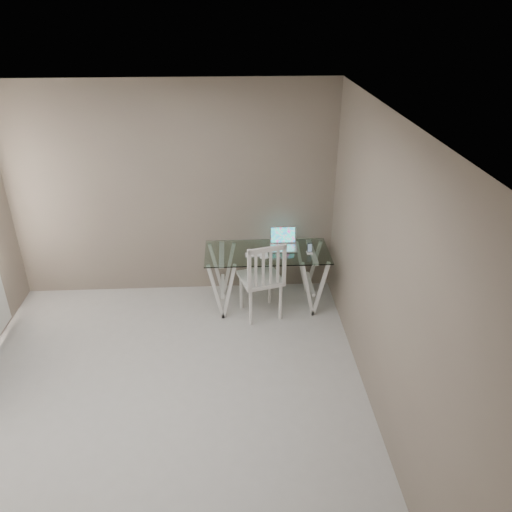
{
  "coord_description": "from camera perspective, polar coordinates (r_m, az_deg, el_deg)",
  "views": [
    {
      "loc": [
        0.7,
        -3.57,
        3.5
      ],
      "look_at": [
        0.98,
        1.48,
        0.85
      ],
      "focal_mm": 35.0,
      "sensor_mm": 36.0,
      "label": 1
    }
  ],
  "objects": [
    {
      "name": "room",
      "position": [
        4.08,
        -13.59,
        0.92
      ],
      "size": [
        4.5,
        4.52,
        2.71
      ],
      "color": "#A9A6A2",
      "rests_on": "ground"
    },
    {
      "name": "desk",
      "position": [
        6.2,
        1.23,
        -2.5
      ],
      "size": [
        1.5,
        0.7,
        0.75
      ],
      "color": "silver",
      "rests_on": "ground"
    },
    {
      "name": "chair",
      "position": [
        5.86,
        0.8,
        -2.41
      ],
      "size": [
        0.57,
        0.57,
        1.02
      ],
      "rotation": [
        0.0,
        0.0,
        0.27
      ],
      "color": "silver",
      "rests_on": "ground"
    },
    {
      "name": "laptop",
      "position": [
        6.14,
        3.17,
        1.56
      ],
      "size": [
        0.33,
        0.28,
        0.23
      ],
      "color": "silver",
      "rests_on": "desk"
    },
    {
      "name": "keyboard",
      "position": [
        5.95,
        0.08,
        0.14
      ],
      "size": [
        0.29,
        0.12,
        0.01
      ],
      "primitive_type": "cube",
      "color": "silver",
      "rests_on": "desk"
    },
    {
      "name": "mouse",
      "position": [
        5.86,
        0.94,
        -0.18
      ],
      "size": [
        0.11,
        0.07,
        0.04
      ],
      "primitive_type": "ellipsoid",
      "color": "white",
      "rests_on": "desk"
    },
    {
      "name": "phone_dock",
      "position": [
        6.01,
        6.15,
        0.61
      ],
      "size": [
        0.07,
        0.07,
        0.13
      ],
      "color": "white",
      "rests_on": "desk"
    }
  ]
}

